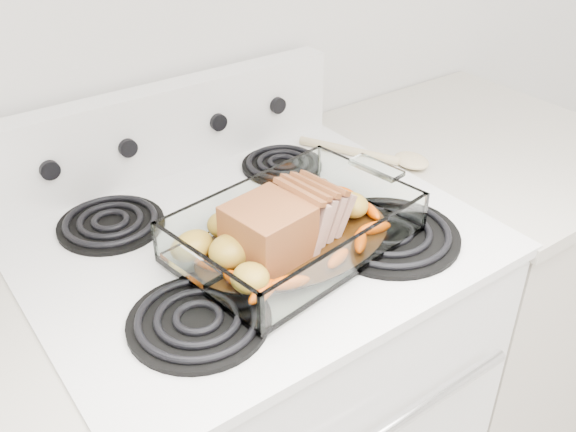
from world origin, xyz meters
TOP-DOWN VIEW (x-y plane):
  - electric_range at (0.00, 1.66)m, footprint 0.78×0.70m
  - counter_right at (0.67, 1.66)m, footprint 0.58×0.68m
  - baking_dish at (0.04, 1.56)m, footprint 0.39×0.26m
  - pork_roast at (0.00, 1.56)m, footprint 0.22×0.12m
  - roast_vegetables at (0.03, 1.60)m, footprint 0.39×0.21m
  - wooden_spoon at (0.38, 1.71)m, footprint 0.17×0.26m

SIDE VIEW (x-z plane):
  - counter_right at x=0.67m, z-range 0.00..0.93m
  - electric_range at x=0.00m, z-range -0.08..1.04m
  - wooden_spoon at x=0.38m, z-range 0.93..0.96m
  - baking_dish at x=0.04m, z-range 0.93..1.00m
  - roast_vegetables at x=0.03m, z-range 0.95..1.00m
  - pork_roast at x=0.00m, z-range 0.95..1.04m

